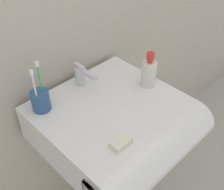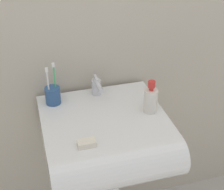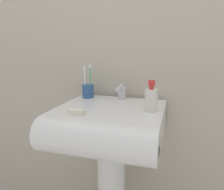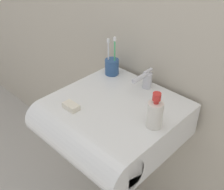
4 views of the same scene
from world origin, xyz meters
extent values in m
cube|color=#B7AD99|center=(0.00, 0.28, 1.20)|extent=(5.00, 0.05, 2.40)
cylinder|color=white|center=(0.00, 0.00, 0.36)|extent=(0.16, 0.16, 0.71)
cube|color=white|center=(0.00, 0.00, 0.80)|extent=(0.55, 0.48, 0.17)
cylinder|color=white|center=(0.00, -0.24, 0.80)|extent=(0.55, 0.17, 0.17)
cylinder|color=silver|center=(0.01, 0.18, 0.92)|extent=(0.04, 0.04, 0.08)
cylinder|color=silver|center=(0.01, 0.13, 0.96)|extent=(0.02, 0.10, 0.02)
cube|color=silver|center=(0.01, 0.18, 0.97)|extent=(0.01, 0.06, 0.01)
cylinder|color=#2D5184|center=(-0.20, 0.16, 0.92)|extent=(0.07, 0.07, 0.08)
cylinder|color=white|center=(-0.22, 0.15, 0.97)|extent=(0.01, 0.01, 0.16)
cube|color=white|center=(-0.22, 0.15, 1.06)|extent=(0.01, 0.01, 0.02)
cylinder|color=#3FB266|center=(-0.18, 0.16, 0.98)|extent=(0.01, 0.01, 0.17)
cube|color=white|center=(-0.18, 0.16, 1.07)|extent=(0.01, 0.01, 0.02)
cylinder|color=silver|center=(0.21, -0.02, 0.93)|extent=(0.06, 0.06, 0.11)
cylinder|color=red|center=(0.21, -0.02, 1.00)|extent=(0.02, 0.02, 0.01)
cylinder|color=red|center=(0.21, -0.02, 1.02)|extent=(0.03, 0.03, 0.03)
cube|color=silver|center=(-0.11, -0.18, 0.89)|extent=(0.07, 0.04, 0.02)
camera|label=1|loc=(-0.57, -0.60, 1.60)|focal=45.00mm
camera|label=2|loc=(-0.30, -1.20, 1.77)|focal=55.00mm
camera|label=3|loc=(0.32, -1.06, 1.19)|focal=35.00mm
camera|label=4|loc=(0.68, -0.75, 1.60)|focal=45.00mm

